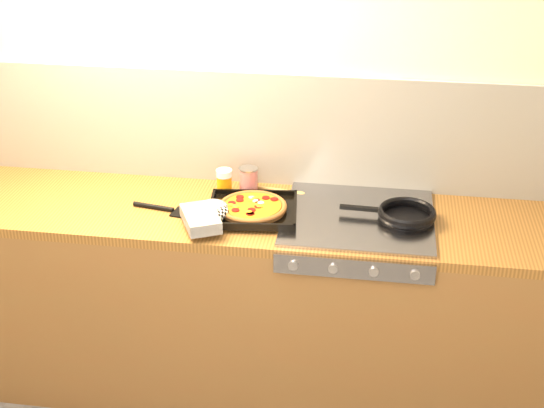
% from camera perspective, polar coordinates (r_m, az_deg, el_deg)
% --- Properties ---
extents(room_shell, '(3.20, 3.20, 3.20)m').
position_cam_1_polar(room_shell, '(3.27, -0.92, 5.65)').
color(room_shell, white).
rests_on(room_shell, ground).
extents(counter_run, '(3.20, 0.62, 0.90)m').
position_cam_1_polar(counter_run, '(3.35, -1.65, -7.40)').
color(counter_run, brown).
rests_on(counter_run, ground).
extents(stovetop, '(0.60, 0.56, 0.02)m').
position_cam_1_polar(stovetop, '(3.07, 6.52, -1.03)').
color(stovetop, gray).
rests_on(stovetop, counter_run).
extents(pizza_on_tray, '(0.48, 0.45, 0.06)m').
position_cam_1_polar(pizza_on_tray, '(3.04, -2.55, -0.46)').
color(pizza_on_tray, black).
rests_on(pizza_on_tray, stovetop).
extents(frying_pan, '(0.39, 0.24, 0.04)m').
position_cam_1_polar(frying_pan, '(3.06, 10.02, -0.76)').
color(frying_pan, black).
rests_on(frying_pan, stovetop).
extents(tomato_can, '(0.09, 0.09, 0.12)m').
position_cam_1_polar(tomato_can, '(3.25, -1.79, 1.80)').
color(tomato_can, '#A60D18').
rests_on(tomato_can, counter_run).
extents(juice_glass, '(0.07, 0.07, 0.11)m').
position_cam_1_polar(juice_glass, '(3.24, -3.61, 1.67)').
color(juice_glass, orange).
rests_on(juice_glass, counter_run).
extents(wooden_spoon, '(0.30, 0.09, 0.02)m').
position_cam_1_polar(wooden_spoon, '(3.27, 0.59, 1.02)').
color(wooden_spoon, tan).
rests_on(wooden_spoon, counter_run).
extents(black_spatula, '(0.29, 0.10, 0.02)m').
position_cam_1_polar(black_spatula, '(3.14, -7.96, -0.40)').
color(black_spatula, black).
rests_on(black_spatula, counter_run).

